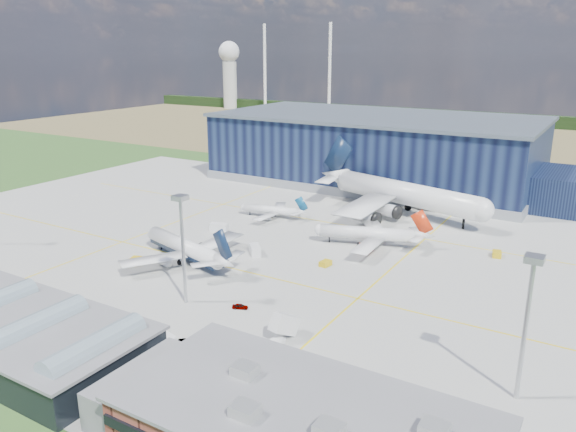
% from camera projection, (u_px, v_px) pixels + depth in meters
% --- Properties ---
extents(ground, '(600.00, 600.00, 0.00)m').
position_uv_depth(ground, '(233.00, 251.00, 146.34)').
color(ground, '#2A4C1C').
rests_on(ground, ground).
extents(apron, '(220.00, 160.00, 0.08)m').
position_uv_depth(apron, '(255.00, 240.00, 154.54)').
color(apron, '#9A9A95').
rests_on(apron, ground).
extents(farmland, '(600.00, 220.00, 0.01)m').
position_uv_depth(farmland, '(458.00, 139.00, 326.98)').
color(farmland, olive).
rests_on(farmland, ground).
extents(treeline, '(600.00, 8.00, 8.00)m').
position_uv_depth(treeline, '(489.00, 118.00, 391.52)').
color(treeline, black).
rests_on(treeline, ground).
extents(horizon_dressing, '(440.20, 18.00, 70.00)m').
position_uv_depth(horizon_dressing, '(257.00, 69.00, 472.73)').
color(horizon_dressing, white).
rests_on(horizon_dressing, ground).
extents(hangar, '(145.00, 62.00, 26.10)m').
position_uv_depth(hangar, '(382.00, 153.00, 219.47)').
color(hangar, black).
rests_on(hangar, ground).
extents(glass_concourse, '(78.00, 23.00, 8.60)m').
position_uv_depth(glass_concourse, '(1.00, 325.00, 99.20)').
color(glass_concourse, black).
rests_on(glass_concourse, ground).
extents(light_mast_center, '(2.60, 2.60, 23.00)m').
position_uv_depth(light_mast_center, '(182.00, 232.00, 112.35)').
color(light_mast_center, '#AAACB1').
rests_on(light_mast_center, ground).
extents(light_mast_east, '(2.60, 2.60, 23.00)m').
position_uv_depth(light_mast_east, '(528.00, 305.00, 80.25)').
color(light_mast_east, '#AAACB1').
rests_on(light_mast_east, ground).
extents(airliner_navy, '(44.13, 43.59, 11.73)m').
position_uv_depth(airliner_navy, '(184.00, 239.00, 137.67)').
color(airliner_navy, white).
rests_on(airliner_navy, ground).
extents(airliner_red, '(40.33, 39.88, 10.47)m').
position_uv_depth(airliner_red, '(367.00, 227.00, 149.02)').
color(airliner_red, white).
rests_on(airliner_red, ground).
extents(airliner_widebody, '(80.77, 79.79, 21.44)m').
position_uv_depth(airliner_widebody, '(407.00, 182.00, 175.13)').
color(airliner_widebody, white).
rests_on(airliner_widebody, ground).
extents(airliner_regional, '(26.73, 26.34, 7.47)m').
position_uv_depth(airliner_regional, '(271.00, 206.00, 174.33)').
color(airliner_regional, white).
rests_on(airliner_regional, ground).
extents(gse_tug_a, '(3.38, 4.26, 1.55)m').
position_uv_depth(gse_tug_a, '(135.00, 261.00, 137.18)').
color(gse_tug_a, gold).
rests_on(gse_tug_a, ground).
extents(gse_tug_b, '(2.38, 3.26, 1.31)m').
position_uv_depth(gse_tug_b, '(325.00, 263.00, 135.99)').
color(gse_tug_b, gold).
rests_on(gse_tug_b, ground).
extents(gse_van_a, '(5.66, 3.68, 2.28)m').
position_uv_depth(gse_van_a, '(219.00, 227.00, 162.07)').
color(gse_van_a, silver).
rests_on(gse_van_a, ground).
extents(gse_cart_a, '(2.02, 2.86, 1.18)m').
position_uv_depth(gse_cart_a, '(229.00, 258.00, 139.50)').
color(gse_cart_a, silver).
rests_on(gse_cart_a, ground).
extents(gse_van_b, '(5.31, 5.49, 2.40)m').
position_uv_depth(gse_van_b, '(255.00, 250.00, 143.43)').
color(gse_van_b, silver).
rests_on(gse_van_b, ground).
extents(gse_tug_c, '(2.80, 3.77, 1.48)m').
position_uv_depth(gse_tug_c, '(497.00, 254.00, 141.91)').
color(gse_tug_c, gold).
rests_on(gse_tug_c, ground).
extents(gse_cart_b, '(3.19, 3.27, 1.19)m').
position_uv_depth(gse_cart_b, '(371.00, 234.00, 157.98)').
color(gse_cart_b, silver).
rests_on(gse_cart_b, ground).
extents(gse_van_c, '(5.54, 3.61, 2.45)m').
position_uv_depth(gse_van_c, '(164.00, 341.00, 98.88)').
color(gse_van_c, silver).
rests_on(gse_van_c, ground).
extents(airstair, '(3.45, 5.94, 3.57)m').
position_uv_depth(airstair, '(285.00, 329.00, 101.74)').
color(airstair, silver).
rests_on(airstair, ground).
extents(car_a, '(3.49, 2.49, 1.10)m').
position_uv_depth(car_a, '(240.00, 306.00, 113.58)').
color(car_a, '#99999E').
rests_on(car_a, ground).
extents(car_b, '(4.13, 1.53, 1.35)m').
position_uv_depth(car_b, '(186.00, 344.00, 98.79)').
color(car_b, '#99999E').
rests_on(car_b, ground).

